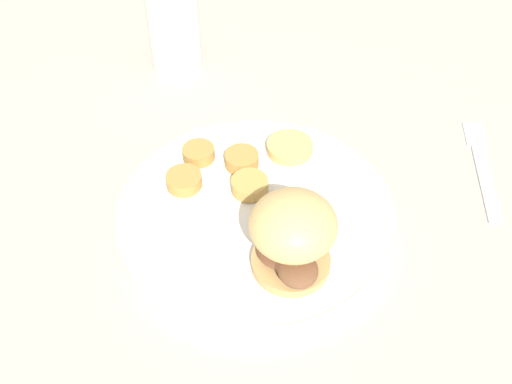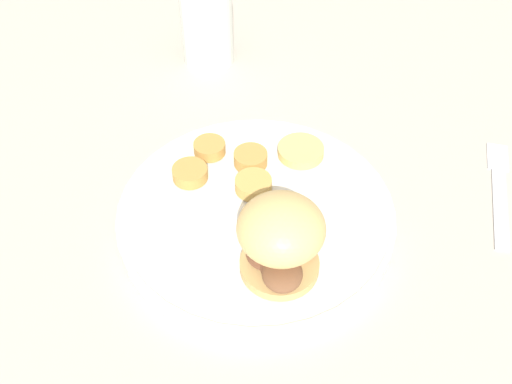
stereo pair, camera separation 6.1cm
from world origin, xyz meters
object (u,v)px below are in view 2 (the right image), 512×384
object	(u,v)px
dinner_plate	(256,213)
sandwich	(281,239)
fork	(500,191)
drinking_glass	(206,16)

from	to	relation	value
dinner_plate	sandwich	size ratio (longest dim) A/B	3.29
sandwich	fork	distance (m)	0.29
dinner_plate	fork	xyz separation A→B (m)	(0.11, 0.25, -0.01)
dinner_plate	fork	distance (m)	0.28
sandwich	drinking_glass	size ratio (longest dim) A/B	0.65
sandwich	fork	xyz separation A→B (m)	(0.03, 0.28, -0.06)
dinner_plate	fork	size ratio (longest dim) A/B	2.23
fork	drinking_glass	world-z (taller)	drinking_glass
dinner_plate	drinking_glass	xyz separation A→B (m)	(-0.29, 0.10, 0.06)
dinner_plate	fork	world-z (taller)	dinner_plate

